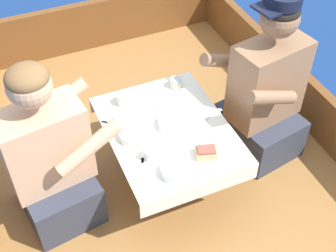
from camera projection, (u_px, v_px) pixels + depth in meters
ground_plane at (165, 202)px, 2.90m from camera, size 60.00×60.00×0.00m
boat_deck at (165, 189)px, 2.81m from camera, size 2.07×2.91×0.26m
gunwale_starboard at (314, 108)px, 2.89m from camera, size 0.06×2.91×0.33m
bow_coaming at (91, 25)px, 3.52m from camera, size 1.95×0.06×0.38m
cockpit_table at (168, 135)px, 2.43m from camera, size 0.61×0.78×0.41m
person_port at (50, 160)px, 2.29m from camera, size 0.56×0.50×0.95m
person_starboard at (264, 94)px, 2.60m from camera, size 0.57×0.52×1.03m
plate_sandwich at (206, 156)px, 2.26m from camera, size 0.21×0.21×0.01m
plate_bread at (170, 103)px, 2.54m from camera, size 0.15×0.15×0.01m
sandwich at (206, 152)px, 2.24m from camera, size 0.12×0.10×0.05m
bowl_port_near at (171, 123)px, 2.40m from camera, size 0.13×0.13×0.04m
bowl_starboard_near at (133, 135)px, 2.34m from camera, size 0.14×0.14×0.04m
bowl_center_far at (175, 170)px, 2.17m from camera, size 0.14×0.14×0.04m
coffee_cup_port at (125, 99)px, 2.52m from camera, size 0.11×0.08×0.06m
coffee_cup_starboard at (152, 154)px, 2.23m from camera, size 0.09×0.07×0.06m
tin_can at (176, 83)px, 2.62m from camera, size 0.07×0.07×0.05m
utensil_spoon_port at (214, 114)px, 2.48m from camera, size 0.17×0.07×0.01m
utensil_fork_starboard at (114, 124)px, 2.42m from camera, size 0.15×0.11×0.00m
utensil_fork_port at (142, 169)px, 2.20m from camera, size 0.08×0.17×0.00m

